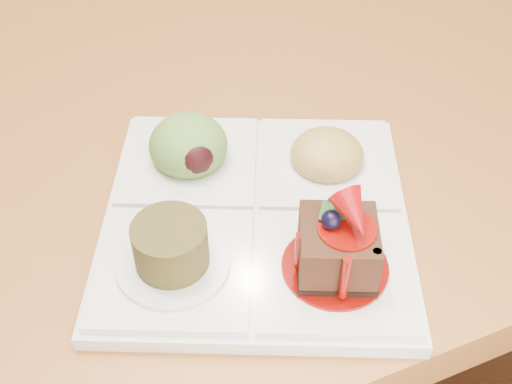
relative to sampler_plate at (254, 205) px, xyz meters
name	(u,v)px	position (x,y,z in m)	size (l,w,h in m)	color
ground	(160,217)	(0.07, 0.75, -0.77)	(6.00, 6.00, 0.00)	brown
sampler_plate	(254,205)	(0.00, 0.00, 0.00)	(0.30, 0.30, 0.09)	silver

